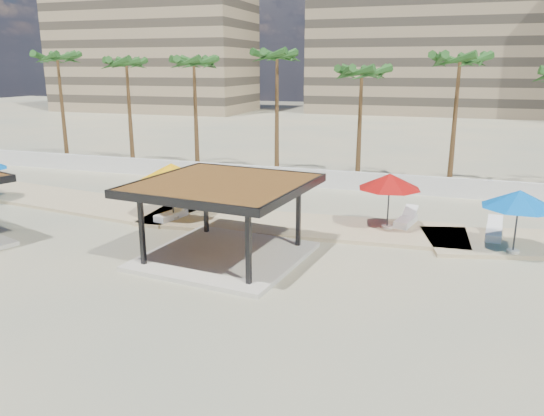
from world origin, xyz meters
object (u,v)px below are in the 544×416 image
(lounger_c, at_px, (494,233))
(lounger_a, at_px, (172,215))
(lounger_b, at_px, (406,221))
(pavilion_central, at_px, (224,213))
(umbrella_c, at_px, (390,181))

(lounger_c, bearing_deg, lounger_a, 102.32)
(lounger_a, distance_m, lounger_c, 15.59)
(lounger_b, bearing_deg, lounger_c, -89.46)
(pavilion_central, distance_m, lounger_b, 9.73)
(pavilion_central, relative_size, lounger_c, 3.31)
(lounger_a, height_order, lounger_c, lounger_c)
(pavilion_central, xyz_separation_m, lounger_a, (-4.73, 4.07, -1.59))
(pavilion_central, bearing_deg, lounger_a, 145.58)
(umbrella_c, distance_m, lounger_c, 5.23)
(umbrella_c, distance_m, lounger_a, 11.04)
(lounger_c, bearing_deg, umbrella_c, 97.16)
(pavilion_central, bearing_deg, lounger_b, 51.64)
(lounger_a, xyz_separation_m, lounger_b, (11.48, 2.76, 0.00))
(lounger_b, height_order, lounger_c, lounger_c)
(pavilion_central, height_order, lounger_c, pavilion_central)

